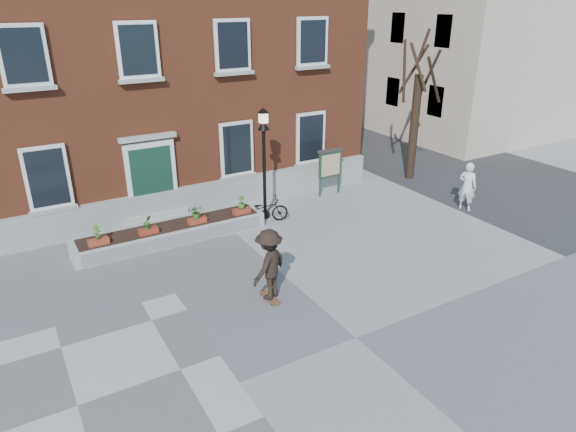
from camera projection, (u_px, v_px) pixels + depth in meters
ground at (356, 338)px, 11.95m from camera, size 100.00×100.00×0.00m
checker_patch at (77, 406)px, 9.95m from camera, size 6.00×6.00×0.01m
bicycle at (264, 210)px, 17.91m from camera, size 1.81×1.07×0.90m
parked_car at (335, 118)px, 30.08m from camera, size 3.13×4.82×1.50m
bystander at (467, 186)px, 18.76m from camera, size 0.66×0.78×1.83m
brick_building at (100, 25)px, 19.61m from camera, size 18.40×10.85×12.60m
planter_assembly at (172, 232)px, 16.60m from camera, size 6.20×1.12×1.15m
bare_tree at (415, 114)px, 21.38m from camera, size 1.83×1.83×6.16m
side_street at (398, 1)px, 33.21m from camera, size 15.20×36.00×14.50m
lamp_post at (264, 149)px, 17.47m from camera, size 0.40×0.40×3.93m
notice_board at (330, 164)px, 20.08m from camera, size 1.10×0.16×1.87m
skateboarder at (269, 265)px, 13.07m from camera, size 1.43×1.22×1.99m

